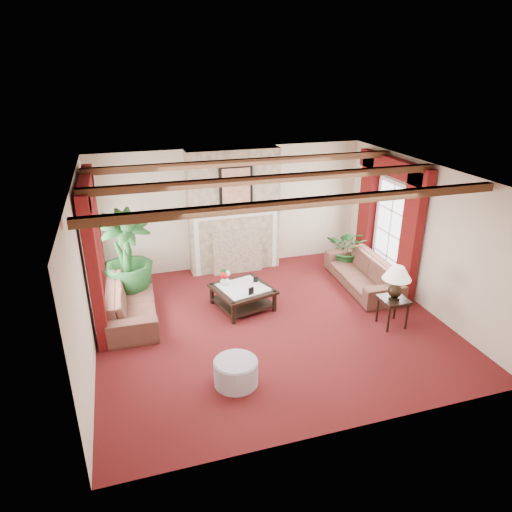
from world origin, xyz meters
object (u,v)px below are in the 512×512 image
object	(u,v)px
coffee_table	(243,297)
side_table	(392,312)
potted_palm	(128,275)
sofa_left	(131,296)
sofa_right	(363,268)
ottoman	(236,372)

from	to	relation	value
coffee_table	side_table	bearing A→B (deg)	-45.12
potted_palm	side_table	size ratio (longest dim) A/B	3.65
sofa_left	sofa_right	world-z (taller)	sofa_left
sofa_left	side_table	world-z (taller)	sofa_left
coffee_table	ottoman	distance (m)	2.27
sofa_left	potted_palm	world-z (taller)	potted_palm
sofa_right	ottoman	xyz separation A→B (m)	(-3.33, -2.30, -0.23)
side_table	ottoman	xyz separation A→B (m)	(-3.06, -0.75, -0.08)
ottoman	potted_palm	bearing A→B (deg)	112.77
potted_palm	coffee_table	size ratio (longest dim) A/B	1.94
sofa_right	potted_palm	distance (m)	4.75
sofa_right	coffee_table	world-z (taller)	sofa_right
potted_palm	coffee_table	xyz separation A→B (m)	(2.04, -1.04, -0.29)
potted_palm	ottoman	world-z (taller)	potted_palm
sofa_right	side_table	size ratio (longest dim) A/B	4.06
sofa_left	ottoman	world-z (taller)	sofa_left
sofa_left	ottoman	distance (m)	2.78
sofa_left	sofa_right	bearing A→B (deg)	-89.82
potted_palm	sofa_left	bearing A→B (deg)	-89.97
sofa_left	potted_palm	bearing A→B (deg)	1.75
coffee_table	side_table	distance (m)	2.75
sofa_right	ottoman	world-z (taller)	sofa_right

